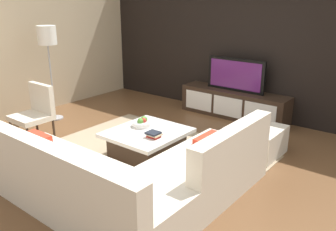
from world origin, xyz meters
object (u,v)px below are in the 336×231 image
Objects in this scene: coffee_table at (147,143)px; book_stack at (154,134)px; fruit_bowl at (142,123)px; media_console at (234,104)px; floor_lamp at (47,41)px; television at (236,75)px; accent_chair_near at (36,109)px; sectional_couch at (129,178)px; ottoman at (255,140)px.

book_stack is at bearing -27.90° from coffee_table.
media_console is at bearing 82.77° from fruit_bowl.
floor_lamp is (-2.41, 0.16, 1.20)m from coffee_table.
fruit_bowl is at bearing -97.23° from television.
television is 6.13× the size of book_stack.
accent_chair_near is 2.04m from book_stack.
floor_lamp is at bearing 173.93° from book_stack.
floor_lamp is (-3.03, 1.15, 1.12)m from sectional_couch.
accent_chair_near is 1.34m from floor_lamp.
accent_chair_near is at bearing -122.91° from television.
accent_chair_near is at bearing -49.15° from floor_lamp.
floor_lamp is at bearing 178.45° from fruit_bowl.
television reaches higher than accent_chair_near.
sectional_couch reaches higher than media_console.
accent_chair_near is 3.33m from ottoman.
coffee_table is 1.47× the size of ottoman.
television reaches higher than fruit_bowl.
coffee_table is at bearing -92.49° from media_console.
fruit_bowl is (-0.28, -2.20, -0.36)m from television.
coffee_table is (-0.10, -2.30, -0.60)m from television.
television is at bearing 53.41° from accent_chair_near.
floor_lamp is 3.84m from ottoman.
fruit_bowl reaches higher than media_console.
sectional_couch is at bearing -57.87° from coffee_table.
sectional_couch is 2.85× the size of accent_chair_near.
television is 0.45× the size of sectional_couch.
sectional_couch is at bearing -13.32° from accent_chair_near.
media_console reaches higher than coffee_table.
accent_chair_near reaches higher than media_console.
book_stack is (0.12, -2.42, 0.17)m from media_console.
accent_chair_near reaches higher than book_stack.
television is at bearing 99.01° from sectional_couch.
fruit_bowl is 0.46m from book_stack.
television reaches higher than media_console.
television is at bearing 129.46° from ottoman.
coffee_table is at bearing 152.10° from book_stack.
book_stack reaches higher than ottoman.
television reaches higher than coffee_table.
floor_lamp is at bearing 176.17° from coffee_table.
floor_lamp is (-2.51, -2.14, 1.16)m from media_console.
fruit_bowl is (2.23, -0.06, -0.97)m from floor_lamp.
sectional_couch is 8.84× the size of fruit_bowl.
floor_lamp reaches higher than fruit_bowl.
media_console is at bearing -90.00° from television.
floor_lamp is 9.15× the size of book_stack.
fruit_bowl is (1.59, 0.68, -0.06)m from accent_chair_near.
media_console is 0.55m from television.
media_console is 3.44m from accent_chair_near.
accent_chair_near reaches higher than fruit_bowl.
accent_chair_near is 0.52× the size of floor_lamp.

